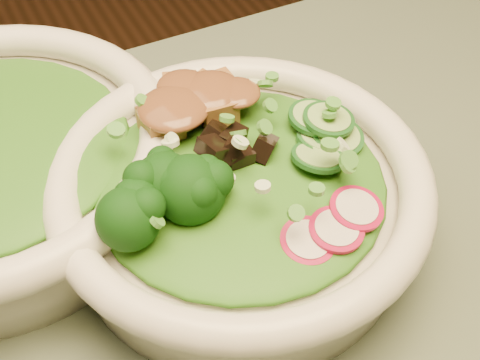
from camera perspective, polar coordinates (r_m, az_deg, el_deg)
name	(u,v)px	position (r m, az deg, el deg)	size (l,w,h in m)	color
salad_bowl	(240,200)	(0.41, 0.00, -1.73)	(0.23, 0.23, 0.06)	silver
lettuce_bed	(240,179)	(0.40, 0.00, 0.10)	(0.18, 0.18, 0.02)	#216214
broccoli_florets	(162,205)	(0.37, -6.69, -2.17)	(0.07, 0.06, 0.04)	black
radish_slices	(304,236)	(0.37, 5.49, -4.74)	(0.10, 0.03, 0.02)	#A20C39
cucumber_slices	(315,132)	(0.42, 6.44, 4.13)	(0.06, 0.06, 0.03)	#9EC56D
mushroom_heap	(230,155)	(0.40, -0.87, 2.12)	(0.06, 0.06, 0.03)	black
tofu_cubes	(192,117)	(0.43, -4.08, 5.42)	(0.08, 0.05, 0.03)	brown
peanut_sauce	(191,103)	(0.42, -4.16, 6.58)	(0.06, 0.05, 0.01)	brown
scallion_garnish	(240,155)	(0.39, 0.00, 2.15)	(0.17, 0.17, 0.02)	#4D9936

